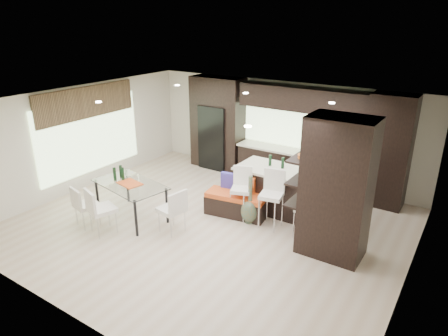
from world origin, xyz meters
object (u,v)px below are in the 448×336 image
Objects in this scene: floor_vase at (250,200)px; dining_table at (131,201)px; chair_far at (87,208)px; stool_left at (241,199)px; stool_right at (304,217)px; bench at (236,204)px; kitchen_island at (288,192)px; chair_end at (172,212)px; chair_near at (103,212)px; stool_mid at (271,206)px.

floor_vase is 2.68m from dining_table.
floor_vase is 3.55m from chair_far.
stool_left reaches higher than dining_table.
stool_right is 1.04× the size of chair_far.
dining_table is (-1.93, -1.39, 0.15)m from bench.
stool_left is 3.38m from chair_far.
floor_vase is at bearing -25.25° from bench.
chair_far is (-2.46, -2.18, 0.16)m from bench.
floor_vase is at bearing 175.86° from stool_right.
kitchen_island reaches higher than chair_far.
floor_vase reaches higher than chair_end.
chair_far is (-4.14, -2.14, -0.02)m from stool_right.
kitchen_island is 1.43× the size of dining_table.
stool_left is 2.48m from dining_table.
bench is (-1.67, 0.04, -0.17)m from stool_right.
floor_vase is at bearing -34.59° from stool_left.
stool_left is at bearing 166.12° from floor_vase.
bench is 2.93m from chair_near.
chair_near is at bearing 134.02° from chair_end.
floor_vase reaches higher than chair_far.
stool_left is at bearing 52.59° from chair_far.
stool_mid is 1.18× the size of stool_right.
stool_mid reaches higher than chair_near.
chair_far is (-3.38, -2.10, -0.10)m from stool_mid.
stool_mid reaches higher than dining_table.
stool_right reaches higher than dining_table.
floor_vase reaches higher than stool_right.
stool_mid is 0.60× the size of dining_table.
stool_mid is 1.11× the size of chair_near.
chair_end is (-1.18, -1.26, -0.10)m from floor_vase.
bench is at bearing 170.48° from stool_right.
bench is at bearing 55.21° from chair_far.
chair_end is (1.72, 0.79, 0.03)m from chair_far.
floor_vase is 0.64× the size of dining_table.
stool_left reaches higher than chair_end.
kitchen_island is 2.36× the size of stool_mid.
stool_left is 0.56× the size of dining_table.
bench is 1.64× the size of chair_far.
floor_vase is 1.18× the size of chair_near.
floor_vase is 1.22× the size of chair_end.
stool_right is 0.63× the size of bench.
bench is 1.49× the size of chair_near.
dining_table is 1.84× the size of chair_near.
chair_near is (0.00, -0.82, 0.05)m from dining_table.
stool_left is 0.29m from floor_vase.
dining_table is at bearing 69.57° from chair_far.
stool_left is 1.06× the size of chair_end.
stool_left is 0.93× the size of stool_mid.
chair_near reaches higher than bench.
chair_far is at bearing -159.48° from stool_mid.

